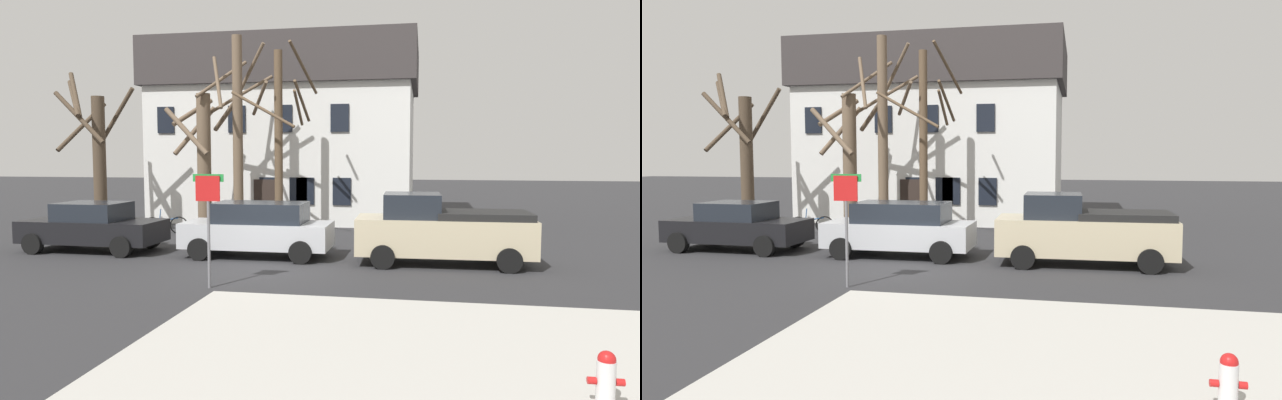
{
  "view_description": "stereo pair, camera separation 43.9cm",
  "coord_description": "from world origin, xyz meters",
  "views": [
    {
      "loc": [
        4.39,
        -14.75,
        3.16
      ],
      "look_at": [
        1.17,
        2.6,
        1.76
      ],
      "focal_mm": 31.35,
      "sensor_mm": 36.0,
      "label": 1
    },
    {
      "loc": [
        4.82,
        -14.67,
        3.16
      ],
      "look_at": [
        1.17,
        2.6,
        1.76
      ],
      "focal_mm": 31.35,
      "sensor_mm": 36.0,
      "label": 2
    }
  ],
  "objects": [
    {
      "name": "pickup_truck_beige",
      "position": [
        4.93,
        1.7,
        1.0
      ],
      "size": [
        5.06,
        2.23,
        2.07
      ],
      "color": "#C6B793",
      "rests_on": "ground_plane"
    },
    {
      "name": "tree_bare_mid",
      "position": [
        -4.36,
        6.62,
        3.12
      ],
      "size": [
        3.03,
        3.05,
        5.69
      ],
      "color": "brown",
      "rests_on": "ground_plane"
    },
    {
      "name": "car_silver_wagon",
      "position": [
        -0.66,
        1.91,
        0.89
      ],
      "size": [
        4.62,
        2.04,
        1.71
      ],
      "color": "#B7BABF",
      "rests_on": "ground_plane"
    },
    {
      "name": "fire_hydrant",
      "position": [
        6.6,
        -7.66,
        0.48
      ],
      "size": [
        0.42,
        0.22,
        0.69
      ],
      "color": "silver",
      "rests_on": "sidewalk_slab"
    },
    {
      "name": "ground_plane",
      "position": [
        0.0,
        0.0,
        0.0
      ],
      "size": [
        120.0,
        120.0,
        0.0
      ],
      "primitive_type": "plane",
      "color": "#2D2D30"
    },
    {
      "name": "tree_bare_near",
      "position": [
        -8.64,
        5.89,
        3.27
      ],
      "size": [
        2.79,
        2.89,
        6.53
      ],
      "color": "#4C3D2D",
      "rests_on": "ground_plane"
    },
    {
      "name": "bicycle_leaning",
      "position": [
        -5.81,
        6.08,
        0.37
      ],
      "size": [
        1.65,
        0.68,
        1.03
      ],
      "color": "black",
      "rests_on": "ground_plane"
    },
    {
      "name": "tree_bare_end",
      "position": [
        -1.13,
        6.51,
        3.89
      ],
      "size": [
        2.98,
        2.52,
        7.35
      ],
      "color": "brown",
      "rests_on": "ground_plane"
    },
    {
      "name": "sidewalk_slab",
      "position": [
        4.75,
        -6.4,
        0.06
      ],
      "size": [
        9.95,
        6.76,
        0.12
      ],
      "primitive_type": "cube",
      "color": "#B7B5AD",
      "rests_on": "ground_plane"
    },
    {
      "name": "tree_bare_far",
      "position": [
        -2.81,
        6.33,
        4.25
      ],
      "size": [
        3.02,
        2.82,
        7.8
      ],
      "color": "brown",
      "rests_on": "ground_plane"
    },
    {
      "name": "building_main",
      "position": [
        -2.34,
        13.13,
        4.41
      ],
      "size": [
        12.78,
        7.91,
        8.65
      ],
      "color": "white",
      "rests_on": "ground_plane"
    },
    {
      "name": "street_sign_pole",
      "position": [
        -0.62,
        -2.28,
        1.91
      ],
      "size": [
        0.76,
        0.07,
        2.73
      ],
      "color": "slate",
      "rests_on": "ground_plane"
    },
    {
      "name": "car_black_sedan",
      "position": [
        -6.36,
        1.94,
        0.82
      ],
      "size": [
        4.62,
        2.15,
        1.62
      ],
      "color": "black",
      "rests_on": "ground_plane"
    }
  ]
}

